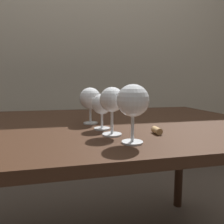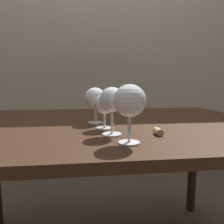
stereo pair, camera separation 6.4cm
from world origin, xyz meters
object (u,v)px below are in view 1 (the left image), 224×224
object	(u,v)px
wine_glass_cabernet	(133,102)
wine_glass_pinot	(90,99)
wine_glass_chardonnay	(102,105)
cork	(157,131)
wine_glass_merlot	(112,101)

from	to	relation	value
wine_glass_cabernet	wine_glass_pinot	size ratio (longest dim) A/B	1.09
wine_glass_chardonnay	cork	size ratio (longest dim) A/B	3.01
wine_glass_cabernet	cork	world-z (taller)	wine_glass_cabernet
wine_glass_cabernet	cork	distance (m)	0.17
wine_glass_merlot	cork	distance (m)	0.18
wine_glass_chardonnay	wine_glass_pinot	size ratio (longest dim) A/B	0.86
wine_glass_pinot	cork	world-z (taller)	wine_glass_pinot
wine_glass_cabernet	wine_glass_merlot	world-z (taller)	wine_glass_cabernet
wine_glass_chardonnay	cork	xyz separation A→B (m)	(0.16, -0.11, -0.08)
wine_glass_cabernet	cork	xyz separation A→B (m)	(0.11, 0.08, -0.10)
wine_glass_merlot	cork	bearing A→B (deg)	-5.79
wine_glass_pinot	cork	distance (m)	0.31
wine_glass_merlot	cork	size ratio (longest dim) A/B	3.62
wine_glass_chardonnay	wine_glass_pinot	bearing A→B (deg)	103.73
wine_glass_cabernet	wine_glass_merlot	xyz separation A→B (m)	(-0.04, 0.10, -0.00)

